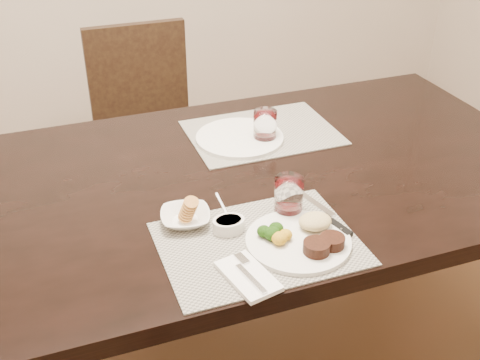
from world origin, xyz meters
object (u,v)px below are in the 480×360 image
object	(u,v)px
wine_glass_near	(289,197)
far_plate	(240,138)
chair_far	(147,123)
dinner_plate	(303,238)
steak_knife	(331,220)
cracker_bowl	(185,217)

from	to	relation	value
wine_glass_near	far_plate	size ratio (longest dim) A/B	0.36
wine_glass_near	far_plate	bearing A→B (deg)	86.69
far_plate	chair_far	bearing A→B (deg)	101.41
dinner_plate	wine_glass_near	distance (m)	0.13
wine_glass_near	far_plate	distance (m)	0.42
chair_far	steak_knife	size ratio (longest dim) A/B	3.83
chair_far	dinner_plate	bearing A→B (deg)	-85.31
cracker_bowl	far_plate	distance (m)	0.47
cracker_bowl	wine_glass_near	xyz separation A→B (m)	(0.26, -0.05, 0.03)
dinner_plate	steak_knife	xyz separation A→B (m)	(0.10, 0.05, -0.01)
chair_far	wine_glass_near	xyz separation A→B (m)	(0.12, -1.16, 0.29)
dinner_plate	chair_far	bearing A→B (deg)	78.56
dinner_plate	wine_glass_near	size ratio (longest dim) A/B	2.50
dinner_plate	wine_glass_near	xyz separation A→B (m)	(0.02, 0.13, 0.03)
cracker_bowl	wine_glass_near	distance (m)	0.26
steak_knife	far_plate	xyz separation A→B (m)	(-0.06, 0.50, 0.00)
wine_glass_near	chair_far	bearing A→B (deg)	96.13
steak_knife	cracker_bowl	distance (m)	0.36
cracker_bowl	wine_glass_near	world-z (taller)	wine_glass_near
dinner_plate	steak_knife	size ratio (longest dim) A/B	1.06
dinner_plate	far_plate	size ratio (longest dim) A/B	0.91
dinner_plate	far_plate	distance (m)	0.55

